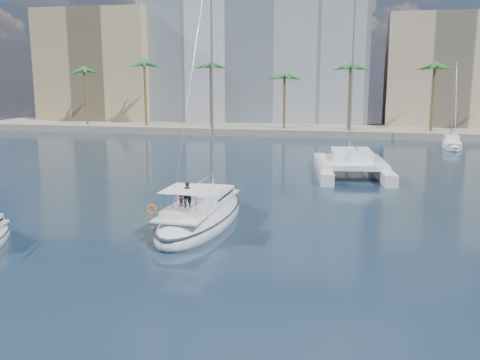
# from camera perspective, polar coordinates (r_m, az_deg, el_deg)

# --- Properties ---
(ground) EXTENTS (160.00, 160.00, 0.00)m
(ground) POSITION_cam_1_polar(r_m,az_deg,el_deg) (32.65, -0.30, -6.59)
(ground) COLOR black
(ground) RESTS_ON ground
(quay) EXTENTS (120.00, 14.00, 1.20)m
(quay) POSITION_cam_1_polar(r_m,az_deg,el_deg) (92.09, 7.82, 5.30)
(quay) COLOR gray
(quay) RESTS_ON ground
(building_modern) EXTENTS (42.00, 16.00, 28.00)m
(building_modern) POSITION_cam_1_polar(r_m,az_deg,el_deg) (105.10, 1.81, 13.44)
(building_modern) COLOR silver
(building_modern) RESTS_ON ground
(building_tan_left) EXTENTS (22.00, 14.00, 22.00)m
(building_tan_left) POSITION_cam_1_polar(r_m,az_deg,el_deg) (110.62, -14.39, 11.44)
(building_tan_left) COLOR tan
(building_tan_left) RESTS_ON ground
(building_beige) EXTENTS (20.00, 14.00, 20.00)m
(building_beige) POSITION_cam_1_polar(r_m,az_deg,el_deg) (101.54, 21.06, 10.53)
(building_beige) COLOR tan
(building_beige) RESTS_ON ground
(palm_left) EXTENTS (3.60, 3.60, 12.30)m
(palm_left) POSITION_cam_1_polar(r_m,az_deg,el_deg) (96.34, -13.21, 11.14)
(palm_left) COLOR brown
(palm_left) RESTS_ON ground
(palm_centre) EXTENTS (3.60, 3.60, 12.30)m
(palm_centre) POSITION_cam_1_polar(r_m,az_deg,el_deg) (87.62, 7.80, 11.35)
(palm_centre) COLOR brown
(palm_centre) RESTS_ON ground
(main_sloop) EXTENTS (4.76, 13.32, 19.51)m
(main_sloop) POSITION_cam_1_polar(r_m,az_deg,el_deg) (36.33, -4.16, -3.83)
(main_sloop) COLOR silver
(main_sloop) RESTS_ON ground
(catamaran) EXTENTS (8.47, 14.44, 19.79)m
(catamaran) POSITION_cam_1_polar(r_m,az_deg,el_deg) (55.22, 11.79, 1.84)
(catamaran) COLOR silver
(catamaran) RESTS_ON ground
(seagull) EXTENTS (0.97, 0.42, 0.18)m
(seagull) POSITION_cam_1_polar(r_m,az_deg,el_deg) (33.75, -8.77, -5.12)
(seagull) COLOR silver
(seagull) RESTS_ON ground
(moored_yacht_a) EXTENTS (3.37, 9.52, 11.90)m
(moored_yacht_a) POSITION_cam_1_polar(r_m,az_deg,el_deg) (79.15, 21.64, 3.21)
(moored_yacht_a) COLOR silver
(moored_yacht_a) RESTS_ON ground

